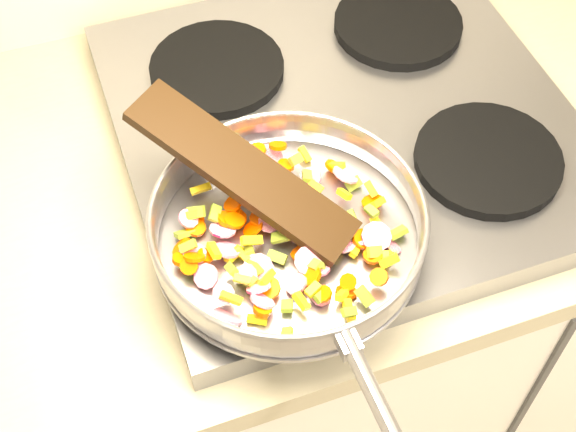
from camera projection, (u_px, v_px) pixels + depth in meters
name	position (u px, v px, depth m)	size (l,w,h in m)	color
cooktop	(345.00, 126.00, 1.10)	(0.60, 0.60, 0.04)	#939399
grate_fl	(283.00, 218.00, 0.97)	(0.19, 0.19, 0.02)	black
grate_fr	(488.00, 159.00, 1.03)	(0.19, 0.19, 0.02)	black
grate_bl	(217.00, 68.00, 1.13)	(0.19, 0.19, 0.02)	black
grate_br	(398.00, 24.00, 1.19)	(0.19, 0.19, 0.02)	black
saute_pan	(289.00, 227.00, 0.92)	(0.36, 0.53, 0.06)	#9E9EA5
vegetable_heap	(283.00, 237.00, 0.92)	(0.27, 0.28, 0.05)	#DC1555
wooden_spatula	(243.00, 171.00, 0.92)	(0.29, 0.07, 0.01)	black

